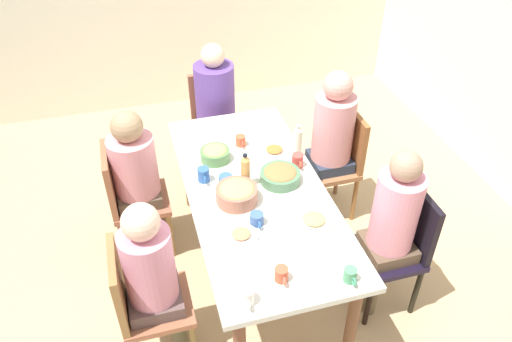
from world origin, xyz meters
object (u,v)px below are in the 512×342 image
bowl_2 (280,175)px  cup_5 (298,161)px  dining_table (256,200)px  cup_6 (350,275)px  chair_4 (399,244)px  person_4 (392,221)px  cup_0 (246,296)px  cup_2 (226,182)px  chair_0 (128,196)px  person_0 (137,170)px  plate_2 (314,220)px  bottle_1 (245,171)px  cup_7 (241,141)px  person_2 (153,273)px  cup_4 (204,175)px  chair_1 (215,118)px  plate_1 (241,235)px  person_3 (332,134)px  bowl_0 (237,193)px  chair_2 (141,301)px  chair_3 (339,159)px  cup_1 (282,275)px  plate_0 (274,151)px  cup_3 (257,219)px  bottle_0 (298,141)px  bowl_1 (215,154)px

bowl_2 → cup_5: bowl_2 is taller
dining_table → cup_6: 0.90m
chair_4 → person_4: 0.24m
cup_0 → cup_2: same height
chair_0 → person_0: bearing=90.0°
plate_2 → bottle_1: size_ratio=1.01×
chair_0 → cup_2: (0.41, 0.63, 0.30)m
plate_2 → cup_7: (-0.90, -0.22, 0.02)m
person_2 → cup_4: person_2 is taller
chair_1 → plate_1: (1.72, -0.20, 0.27)m
person_3 → cup_7: size_ratio=11.67×
person_2 → person_4: size_ratio=0.97×
person_2 → person_3: 1.73m
bowl_0 → person_4: bearing=65.1°
chair_2 → cup_5: 1.35m
chair_3 → bowl_0: size_ratio=3.44×
person_2 → cup_4: bearing=147.5°
chair_0 → chair_4: (0.95, 1.63, 0.00)m
chair_0 → cup_5: size_ratio=7.93×
plate_1 → cup_2: cup_2 is taller
person_3 → plate_2: 0.99m
dining_table → cup_1: 0.76m
bowl_0 → dining_table: bearing=116.6°
plate_2 → bowl_0: (-0.31, -0.39, 0.05)m
chair_4 → plate_0: (-0.83, -0.58, 0.27)m
plate_2 → cup_3: size_ratio=2.09×
cup_2 → cup_7: size_ratio=1.14×
person_3 → bowl_2: person_3 is taller
cup_5 → cup_7: cup_5 is taller
person_0 → plate_0: 0.97m
cup_4 → cup_3: bearing=24.6°
chair_1 → bowl_0: (1.40, -0.15, 0.32)m
chair_2 → person_3: 1.83m
cup_2 → person_2: bearing=-44.8°
chair_1 → bottle_0: bottle_0 is taller
plate_2 → chair_3: bearing=146.7°
chair_0 → person_2: size_ratio=0.75×
chair_2 → plate_0: bearing=128.4°
chair_1 → cup_7: chair_1 is taller
cup_0 → cup_1: size_ratio=1.13×
chair_2 → cup_2: chair_2 is taller
chair_4 → person_4: bearing=-90.0°
chair_3 → cup_1: chair_3 is taller
person_3 → bowl_1: (0.09, -0.91, 0.06)m
dining_table → cup_0: 0.90m
dining_table → person_4: person_4 is taller
cup_0 → bowl_2: bearing=152.0°
cup_3 → bottle_1: bottle_1 is taller
plate_1 → cup_1: bearing=19.0°
chair_3 → bowl_2: bearing=-55.8°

